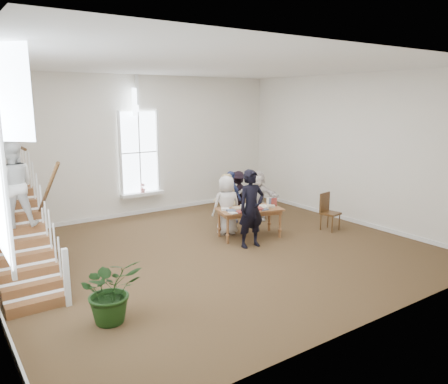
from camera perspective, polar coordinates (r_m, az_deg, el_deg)
ground at (r=11.05m, az=-1.17°, el=-7.70°), size 10.00×10.00×0.00m
room_shell at (r=14.66m, az=-10.65°, el=-1.34°), size 10.49×10.00×10.00m
staircase at (r=9.78m, az=-25.62°, el=-1.62°), size 1.10×4.10×2.92m
library_table at (r=11.95m, az=3.35°, el=-2.54°), size 1.89×1.26×0.88m
police_officer at (r=11.12m, az=3.60°, el=-2.19°), size 0.77×0.54×2.01m
elderly_woman at (r=12.20m, az=0.34°, el=-1.74°), size 0.90×0.68×1.66m
person_yellow at (r=12.77m, az=0.16°, el=-1.20°), size 0.79×0.62×1.63m
woman_cluster_a at (r=13.32m, az=0.86°, el=-0.68°), size 0.46×0.97×1.61m
woman_cluster_b at (r=14.03m, az=1.80°, el=-0.28°), size 1.11×0.97×1.50m
woman_cluster_c at (r=13.70m, az=4.42°, el=-0.47°), size 1.18×1.46×1.56m
floor_plant at (r=7.78m, az=-14.56°, el=-12.26°), size 1.11×0.99×1.15m
side_chair at (r=13.00m, az=13.41°, el=-2.20°), size 0.55×0.55×1.09m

